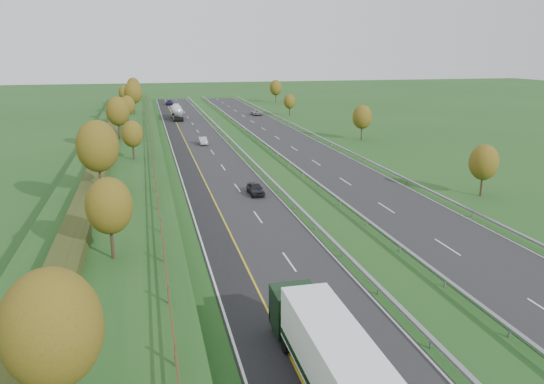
{
  "coord_description": "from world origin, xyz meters",
  "views": [
    {
      "loc": [
        -9.22,
        -26.79,
        16.31
      ],
      "look_at": [
        3.03,
        24.29,
        2.2
      ],
      "focal_mm": 35.0,
      "sensor_mm": 36.0,
      "label": 1
    }
  ],
  "objects_px": {
    "car_small_far": "(170,103)",
    "car_oncoming": "(256,112)",
    "box_lorry": "(338,371)",
    "car_dark_near": "(255,189)",
    "road_tanker": "(177,112)",
    "car_silver_mid": "(203,141)"
  },
  "relations": [
    {
      "from": "car_silver_mid",
      "to": "car_small_far",
      "type": "bearing_deg",
      "value": 88.91
    },
    {
      "from": "road_tanker",
      "to": "car_small_far",
      "type": "bearing_deg",
      "value": 90.02
    },
    {
      "from": "box_lorry",
      "to": "car_silver_mid",
      "type": "bearing_deg",
      "value": 88.46
    },
    {
      "from": "car_small_far",
      "to": "car_oncoming",
      "type": "distance_m",
      "value": 37.48
    },
    {
      "from": "car_dark_near",
      "to": "car_silver_mid",
      "type": "relative_size",
      "value": 1.03
    },
    {
      "from": "car_small_far",
      "to": "road_tanker",
      "type": "bearing_deg",
      "value": -92.57
    },
    {
      "from": "car_dark_near",
      "to": "car_silver_mid",
      "type": "bearing_deg",
      "value": 93.17
    },
    {
      "from": "road_tanker",
      "to": "car_small_far",
      "type": "xyz_separation_m",
      "value": [
        -0.01,
        35.12,
        -1.12
      ]
    },
    {
      "from": "car_silver_mid",
      "to": "car_small_far",
      "type": "distance_m",
      "value": 72.5
    },
    {
      "from": "car_dark_near",
      "to": "car_small_far",
      "type": "xyz_separation_m",
      "value": [
        -4.37,
        107.81,
        0.02
      ]
    },
    {
      "from": "road_tanker",
      "to": "car_dark_near",
      "type": "distance_m",
      "value": 72.82
    },
    {
      "from": "road_tanker",
      "to": "car_dark_near",
      "type": "bearing_deg",
      "value": -86.57
    },
    {
      "from": "box_lorry",
      "to": "car_dark_near",
      "type": "relative_size",
      "value": 4.05
    },
    {
      "from": "car_small_far",
      "to": "box_lorry",
      "type": "bearing_deg",
      "value": -92.54
    },
    {
      "from": "road_tanker",
      "to": "car_oncoming",
      "type": "bearing_deg",
      "value": 10.37
    },
    {
      "from": "box_lorry",
      "to": "car_small_far",
      "type": "bearing_deg",
      "value": 90.06
    },
    {
      "from": "box_lorry",
      "to": "car_dark_near",
      "type": "xyz_separation_m",
      "value": [
        4.23,
        38.66,
        -1.61
      ]
    },
    {
      "from": "car_dark_near",
      "to": "car_silver_mid",
      "type": "height_order",
      "value": "car_dark_near"
    },
    {
      "from": "car_silver_mid",
      "to": "car_oncoming",
      "type": "distance_m",
      "value": 45.02
    },
    {
      "from": "car_oncoming",
      "to": "box_lorry",
      "type": "bearing_deg",
      "value": 82.31
    },
    {
      "from": "box_lorry",
      "to": "car_dark_near",
      "type": "height_order",
      "value": "box_lorry"
    },
    {
      "from": "box_lorry",
      "to": "car_silver_mid",
      "type": "relative_size",
      "value": 4.16
    }
  ]
}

